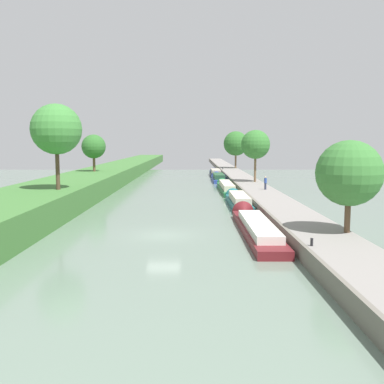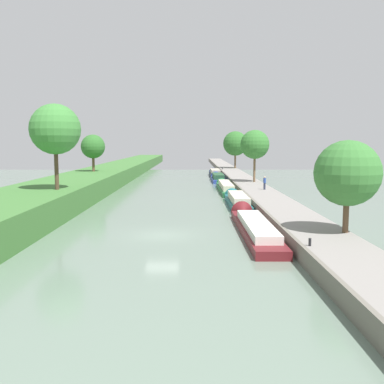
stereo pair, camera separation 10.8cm
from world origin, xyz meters
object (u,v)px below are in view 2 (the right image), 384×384
object	(u,v)px
person_walking	(266,183)
narrowboat_maroon	(254,226)
narrowboat_navy	(216,173)
mooring_bollard_far	(224,168)
narrowboat_blue	(219,178)
mooring_bollard_near	(311,242)
narrowboat_teal	(238,200)
narrowboat_green	(226,187)

from	to	relation	value
person_walking	narrowboat_maroon	bearing A→B (deg)	-101.69
narrowboat_navy	mooring_bollard_far	bearing A→B (deg)	69.71
narrowboat_blue	person_walking	distance (m)	25.07
mooring_bollard_near	mooring_bollard_far	size ratio (longest dim) A/B	1.00
narrowboat_teal	narrowboat_green	distance (m)	14.91
narrowboat_maroon	person_walking	xyz separation A→B (m)	(4.32, 20.90, 1.46)
narrowboat_teal	narrowboat_navy	xyz separation A→B (m)	(-0.23, 43.20, 0.03)
narrowboat_green	mooring_bollard_near	distance (m)	38.58
person_walking	mooring_bollard_near	size ratio (longest dim) A/B	3.69
narrowboat_green	narrowboat_navy	xyz separation A→B (m)	(-0.04, 28.29, 0.06)
narrowboat_teal	mooring_bollard_far	size ratio (longest dim) A/B	28.05
mooring_bollard_far	narrowboat_teal	bearing A→B (deg)	-92.02
narrowboat_blue	mooring_bollard_near	world-z (taller)	mooring_bollard_near
mooring_bollard_far	narrowboat_maroon	bearing A→B (deg)	-91.76
narrowboat_maroon	person_walking	size ratio (longest dim) A/B	10.04
narrowboat_maroon	mooring_bollard_near	size ratio (longest dim) A/B	37.04
narrowboat_blue	narrowboat_navy	xyz separation A→B (m)	(0.12, 12.07, 0.03)
narrowboat_blue	person_walking	xyz separation A→B (m)	(4.45, -24.64, 1.38)
narrowboat_green	person_walking	world-z (taller)	person_walking
narrowboat_blue	narrowboat_navy	size ratio (longest dim) A/B	0.97
narrowboat_maroon	narrowboat_green	bearing A→B (deg)	89.93
narrowboat_maroon	narrowboat_green	xyz separation A→B (m)	(0.03, 29.31, 0.06)
narrowboat_navy	person_walking	xyz separation A→B (m)	(4.33, -36.70, 1.34)
mooring_bollard_far	person_walking	bearing A→B (deg)	-86.74
narrowboat_teal	person_walking	distance (m)	7.81
narrowboat_maroon	mooring_bollard_far	world-z (taller)	mooring_bollard_far
narrowboat_teal	narrowboat_blue	world-z (taller)	narrowboat_blue
narrowboat_green	person_walking	distance (m)	9.54
narrowboat_navy	mooring_bollard_near	world-z (taller)	mooring_bollard_near
narrowboat_green	mooring_bollard_far	xyz separation A→B (m)	(1.90, 33.53, 0.75)
narrowboat_maroon	person_walking	distance (m)	21.39
narrowboat_teal	person_walking	xyz separation A→B (m)	(4.10, 6.50, 1.37)
narrowboat_green	mooring_bollard_far	size ratio (longest dim) A/B	36.56
narrowboat_blue	mooring_bollard_near	bearing A→B (deg)	-87.85
narrowboat_green	mooring_bollard_far	distance (m)	33.60
narrowboat_maroon	person_walking	bearing A→B (deg)	78.31
narrowboat_green	mooring_bollard_far	world-z (taller)	mooring_bollard_far
narrowboat_green	narrowboat_maroon	bearing A→B (deg)	-90.07
narrowboat_blue	person_walking	size ratio (longest dim) A/B	7.30
narrowboat_teal	narrowboat_green	xyz separation A→B (m)	(-0.18, 14.91, -0.02)
person_walking	narrowboat_teal	bearing A→B (deg)	-122.28
narrowboat_maroon	narrowboat_navy	size ratio (longest dim) A/B	1.34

